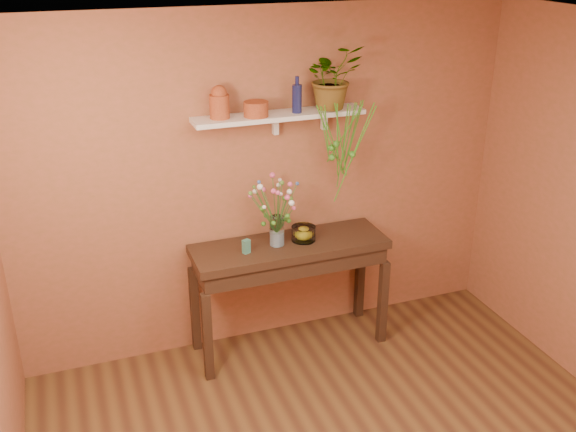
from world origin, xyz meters
name	(u,v)px	position (x,y,z in m)	size (l,w,h in m)	color
room	(390,309)	(0.00, 0.00, 1.35)	(4.04, 4.04, 2.70)	brown
sideboard	(290,258)	(0.08, 1.73, 0.80)	(1.54, 0.49, 0.93)	#392117
wall_shelf	(281,116)	(0.06, 1.87, 1.92)	(1.30, 0.24, 0.19)	white
terracotta_jug	(219,103)	(-0.40, 1.88, 2.05)	(0.15, 0.15, 0.24)	#A64B25
terracotta_pot	(256,109)	(-0.14, 1.84, 1.99)	(0.18, 0.18, 0.11)	#A64B25
blue_bottle	(297,98)	(0.18, 1.84, 2.05)	(0.09, 0.09, 0.27)	#151947
spider_plant	(332,77)	(0.47, 1.88, 2.18)	(0.43, 0.37, 0.48)	#3C7F24
plant_fronds	(341,145)	(0.49, 1.73, 1.69)	(0.44, 0.31, 0.80)	#3C7F24
glass_vase	(277,233)	(-0.02, 1.74, 1.04)	(0.11, 0.11, 0.24)	white
bouquet	(276,201)	(-0.03, 1.73, 1.31)	(0.44, 0.39, 0.45)	#386B28
glass_bowl	(303,234)	(0.20, 1.74, 0.99)	(0.19, 0.19, 0.11)	white
lemon	(304,234)	(0.21, 1.76, 0.98)	(0.09, 0.09, 0.09)	yellow
carton	(246,246)	(-0.29, 1.68, 0.99)	(0.05, 0.04, 0.11)	teal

